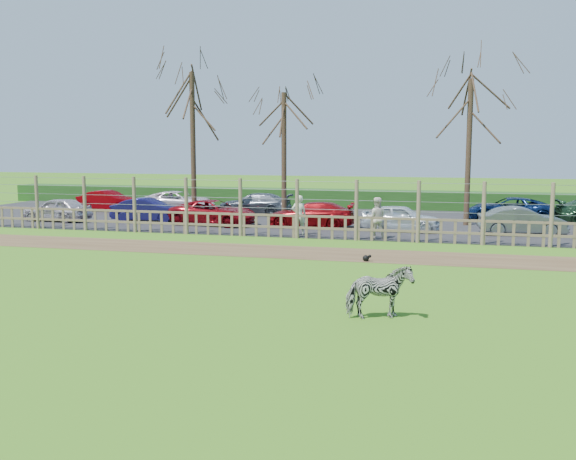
% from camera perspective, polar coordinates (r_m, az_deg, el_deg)
% --- Properties ---
extents(ground, '(120.00, 120.00, 0.00)m').
position_cam_1_polar(ground, '(19.48, -4.68, -4.07)').
color(ground, '#649C2B').
rests_on(ground, ground).
extents(dirt_strip, '(34.00, 2.80, 0.01)m').
position_cam_1_polar(dirt_strip, '(23.70, -1.16, -1.92)').
color(dirt_strip, brown).
rests_on(dirt_strip, ground).
extents(asphalt, '(44.00, 13.00, 0.04)m').
position_cam_1_polar(asphalt, '(33.35, 3.41, 0.89)').
color(asphalt, '#232326').
rests_on(asphalt, ground).
extents(hedge, '(46.00, 2.00, 1.10)m').
position_cam_1_polar(hedge, '(40.16, 5.29, 2.78)').
color(hedge, '#1E4716').
rests_on(hedge, ground).
extents(fence, '(30.16, 0.16, 2.50)m').
position_cam_1_polar(fence, '(26.95, 0.81, 0.96)').
color(fence, brown).
rests_on(fence, ground).
extents(tree_left, '(4.80, 4.80, 7.88)m').
position_cam_1_polar(tree_left, '(33.11, -8.50, 10.47)').
color(tree_left, '#3D2B1E').
rests_on(tree_left, ground).
extents(tree_mid, '(4.80, 4.80, 6.83)m').
position_cam_1_polar(tree_mid, '(32.60, -0.36, 9.28)').
color(tree_mid, '#3D2B1E').
rests_on(tree_mid, ground).
extents(tree_right, '(4.80, 4.80, 7.35)m').
position_cam_1_polar(tree_right, '(32.07, 15.87, 9.69)').
color(tree_right, '#3D2B1E').
rests_on(tree_right, ground).
extents(zebra, '(1.62, 1.18, 1.24)m').
position_cam_1_polar(zebra, '(14.73, 8.10, -5.48)').
color(zebra, gray).
rests_on(zebra, ground).
extents(visitor_a, '(0.73, 0.60, 1.72)m').
position_cam_1_polar(visitor_a, '(27.64, 0.98, 1.33)').
color(visitor_a, beige).
rests_on(visitor_a, asphalt).
extents(visitor_b, '(0.92, 0.76, 1.72)m').
position_cam_1_polar(visitor_b, '(26.86, 7.86, 1.08)').
color(visitor_b, beige).
rests_on(visitor_b, asphalt).
extents(crow, '(0.30, 0.22, 0.24)m').
position_cam_1_polar(crow, '(21.86, 6.97, -2.49)').
color(crow, black).
rests_on(crow, ground).
extents(car_0, '(3.61, 1.65, 1.20)m').
position_cam_1_polar(car_0, '(34.75, -19.82, 1.75)').
color(car_0, '#BAAFB7').
rests_on(car_0, asphalt).
extents(car_1, '(3.73, 1.55, 1.20)m').
position_cam_1_polar(car_1, '(33.05, -12.30, 1.74)').
color(car_1, '#16134F').
rests_on(car_1, asphalt).
extents(car_2, '(4.55, 2.57, 1.20)m').
position_cam_1_polar(car_2, '(31.42, -6.61, 1.57)').
color(car_2, maroon).
rests_on(car_2, asphalt).
extents(car_3, '(4.20, 1.84, 1.20)m').
position_cam_1_polar(car_3, '(30.23, 2.07, 1.38)').
color(car_3, maroon).
rests_on(car_3, asphalt).
extents(car_4, '(3.57, 1.55, 1.20)m').
position_cam_1_polar(car_4, '(29.35, 9.99, 1.07)').
color(car_4, silver).
rests_on(car_4, asphalt).
extents(car_5, '(3.75, 1.64, 1.20)m').
position_cam_1_polar(car_5, '(29.50, 20.09, 0.75)').
color(car_5, '#555E5C').
rests_on(car_5, asphalt).
extents(car_7, '(3.69, 1.42, 1.20)m').
position_cam_1_polar(car_7, '(38.99, -15.67, 2.51)').
color(car_7, '#7F0209').
rests_on(car_7, asphalt).
extents(car_8, '(4.37, 2.11, 1.20)m').
position_cam_1_polar(car_8, '(37.62, -9.76, 2.51)').
color(car_8, silver).
rests_on(car_8, asphalt).
extents(car_9, '(4.16, 1.75, 1.20)m').
position_cam_1_polar(car_9, '(35.59, -3.01, 2.32)').
color(car_9, '#4C535E').
rests_on(car_9, asphalt).
extents(car_12, '(4.33, 2.01, 1.20)m').
position_cam_1_polar(car_12, '(34.72, 19.05, 1.78)').
color(car_12, '#0B1E4A').
rests_on(car_12, asphalt).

